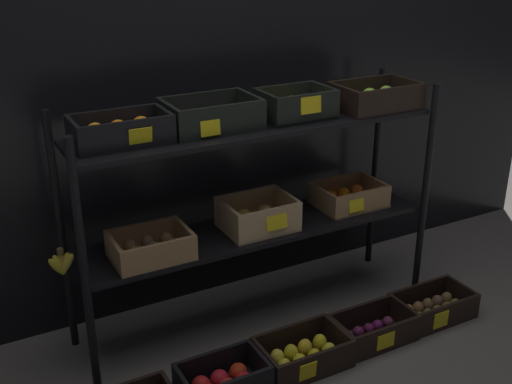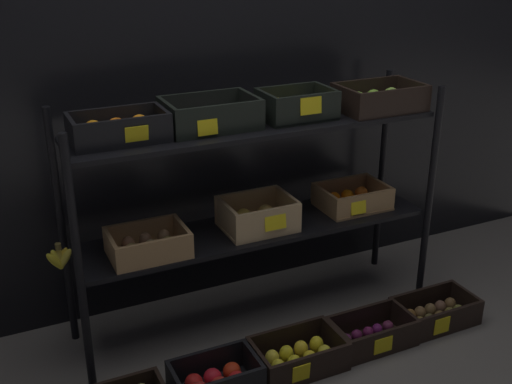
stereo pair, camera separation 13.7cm
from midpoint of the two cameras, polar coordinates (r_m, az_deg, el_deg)
ground_plane at (r=3.01m, az=1.33°, el=-11.10°), size 10.00×10.00×0.00m
storefront_wall at (r=2.91m, az=-1.91°, el=11.50°), size 3.99×0.12×2.22m
display_rack at (r=2.67m, az=1.47°, el=2.08°), size 1.70×0.40×1.06m
crate_ground_apple_red at (r=2.56m, az=-2.04°, el=-16.65°), size 0.34×0.22×0.13m
crate_ground_lemon at (r=2.69m, az=5.29°, el=-14.53°), size 0.37×0.24×0.13m
crate_ground_plum at (r=2.87m, az=11.75°, el=-12.45°), size 0.36×0.21×0.12m
crate_ground_kiwi at (r=3.07m, az=17.02°, el=-10.43°), size 0.37×0.22×0.12m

